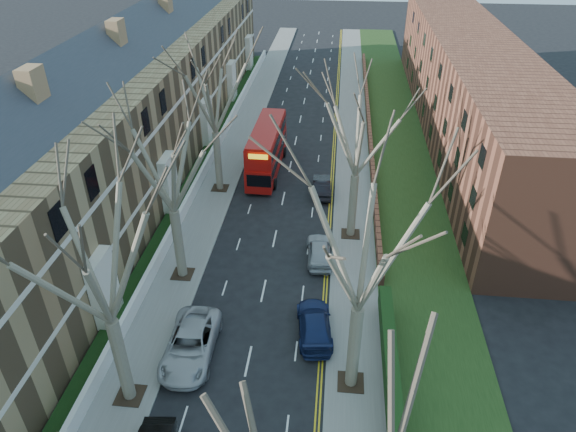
# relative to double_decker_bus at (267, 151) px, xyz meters

# --- Properties ---
(pavement_left) EXTENTS (3.00, 102.00, 0.12)m
(pavement_left) POSITION_rel_double_decker_bus_xyz_m (-3.96, 7.09, -2.03)
(pavement_left) COLOR slate
(pavement_left) RESTS_ON ground
(pavement_right) EXTENTS (3.00, 102.00, 0.12)m
(pavement_right) POSITION_rel_double_decker_bus_xyz_m (8.04, 7.09, -2.03)
(pavement_right) COLOR slate
(pavement_right) RESTS_ON ground
(terrace_left) EXTENTS (9.70, 78.00, 13.60)m
(terrace_left) POSITION_rel_double_decker_bus_xyz_m (-11.60, -0.91, 3.44)
(terrace_left) COLOR olive
(terrace_left) RESTS_ON ground
(flats_right) EXTENTS (13.97, 54.00, 10.00)m
(flats_right) POSITION_rel_double_decker_bus_xyz_m (19.51, 11.09, 2.90)
(flats_right) COLOR brown
(flats_right) RESTS_ON ground
(front_wall_left) EXTENTS (0.30, 78.00, 1.00)m
(front_wall_left) POSITION_rel_double_decker_bus_xyz_m (-5.61, -0.91, -1.47)
(front_wall_left) COLOR white
(front_wall_left) RESTS_ON ground
(grass_verge_right) EXTENTS (6.00, 102.00, 0.06)m
(grass_verge_right) POSITION_rel_double_decker_bus_xyz_m (12.54, 7.09, -1.94)
(grass_verge_right) COLOR #1E3714
(grass_verge_right) RESTS_ON ground
(tree_left_mid) EXTENTS (10.50, 10.50, 14.71)m
(tree_left_mid) POSITION_rel_double_decker_bus_xyz_m (-3.66, -25.91, 7.47)
(tree_left_mid) COLOR #756753
(tree_left_mid) RESTS_ON ground
(tree_left_far) EXTENTS (10.15, 10.15, 14.22)m
(tree_left_far) POSITION_rel_double_decker_bus_xyz_m (-3.66, -15.91, 7.15)
(tree_left_far) COLOR #756753
(tree_left_far) RESTS_ON ground
(tree_left_dist) EXTENTS (10.50, 10.50, 14.71)m
(tree_left_dist) POSITION_rel_double_decker_bus_xyz_m (-3.66, -3.91, 7.47)
(tree_left_dist) COLOR #756753
(tree_left_dist) RESTS_ON ground
(tree_right_mid) EXTENTS (10.50, 10.50, 14.71)m
(tree_right_mid) POSITION_rel_double_decker_bus_xyz_m (7.74, -23.91, 7.47)
(tree_right_mid) COLOR #756753
(tree_right_mid) RESTS_ON ground
(tree_right_far) EXTENTS (10.15, 10.15, 14.22)m
(tree_right_far) POSITION_rel_double_decker_bus_xyz_m (7.74, -9.91, 7.16)
(tree_right_far) COLOR #756753
(tree_right_far) RESTS_ON ground
(double_decker_bus) EXTENTS (2.77, 10.16, 4.26)m
(double_decker_bus) POSITION_rel_double_decker_bus_xyz_m (0.00, 0.00, 0.00)
(double_decker_bus) COLOR #A20E0B
(double_decker_bus) RESTS_ON ground
(car_left_far) EXTENTS (2.79, 5.82, 1.60)m
(car_left_far) POSITION_rel_double_decker_bus_xyz_m (-1.22, -22.75, -1.29)
(car_left_far) COLOR #AEAFB4
(car_left_far) RESTS_ON ground
(car_right_near) EXTENTS (2.55, 5.04, 1.40)m
(car_right_near) POSITION_rel_double_decker_bus_xyz_m (5.59, -20.38, -1.39)
(car_right_near) COLOR navy
(car_right_near) RESTS_ON ground
(car_right_mid) EXTENTS (2.12, 4.44, 1.47)m
(car_right_mid) POSITION_rel_double_decker_bus_xyz_m (5.52, -13.11, -1.35)
(car_right_mid) COLOR #9FA2A8
(car_right_mid) RESTS_ON ground
(car_right_far) EXTENTS (1.69, 4.31, 1.40)m
(car_right_far) POSITION_rel_double_decker_bus_xyz_m (5.25, -3.70, -1.39)
(car_right_far) COLOR black
(car_right_far) RESTS_ON ground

